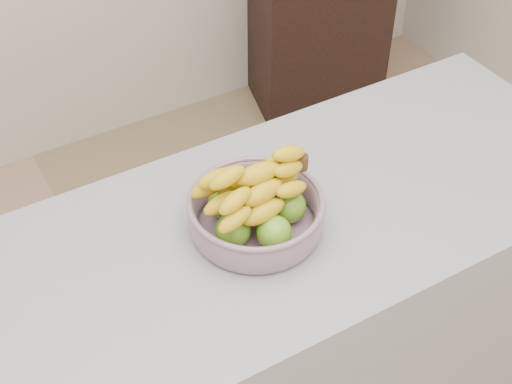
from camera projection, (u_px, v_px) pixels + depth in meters
cabinet at (317, 2)px, 3.05m from camera, size 0.62×0.55×0.96m
fruit_bowl at (256, 210)px, 1.42m from camera, size 0.28×0.28×0.17m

